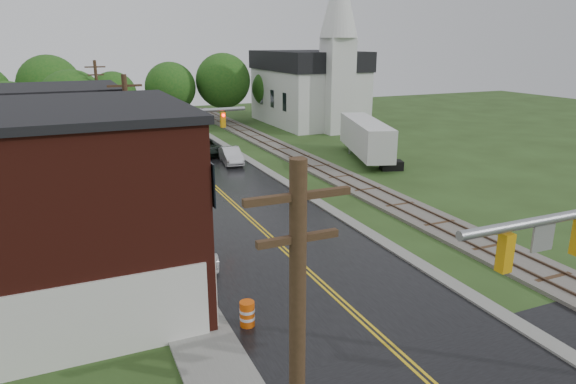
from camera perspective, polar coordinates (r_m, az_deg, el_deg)
main_road at (r=39.68m, az=-8.24°, el=0.66°), size 10.00×90.00×0.02m
curb_right at (r=45.88m, az=-3.45°, el=2.96°), size 0.80×70.00×0.12m
sidewalk_left at (r=33.84m, az=-16.06°, el=-2.63°), size 2.40×50.00×0.12m
brick_building at (r=22.97m, az=-28.86°, el=-2.22°), size 14.30×10.30×8.30m
yellow_house at (r=33.74m, az=-24.81°, el=2.08°), size 8.00×7.00×6.40m
darkred_building at (r=42.73m, az=-23.28°, el=3.65°), size 7.00×6.00×4.40m
church at (r=67.80m, az=2.66°, el=12.35°), size 10.40×18.40×20.00m
railroad at (r=47.60m, az=1.76°, el=3.61°), size 3.20×80.00×0.30m
traffic_signal_far at (r=34.97m, az=-12.73°, el=6.64°), size 7.34×0.43×7.20m
utility_pole_b at (r=29.66m, az=-17.09°, el=4.11°), size 1.80×0.28×9.00m
utility_pole_c at (r=51.33m, az=-20.24°, el=8.79°), size 1.80×0.28×9.00m
tree_left_c at (r=47.34m, az=-28.40°, el=7.00°), size 6.00×6.00×7.65m
tree_left_e at (r=53.11m, az=-22.62°, el=8.87°), size 6.40×6.40×8.16m
suv_dark at (r=50.67m, az=-9.25°, el=4.93°), size 2.68×5.42×1.48m
sedan_silver at (r=46.61m, az=-6.35°, el=4.03°), size 2.00×4.57×1.46m
pickup_white at (r=26.50m, az=-10.71°, el=-5.91°), size 2.53×5.29×1.49m
semi_trailer at (r=48.09m, az=8.69°, el=6.09°), size 5.90×11.61×3.65m
construction_barrel at (r=20.52m, az=-4.56°, el=-13.36°), size 0.70×0.70×1.04m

